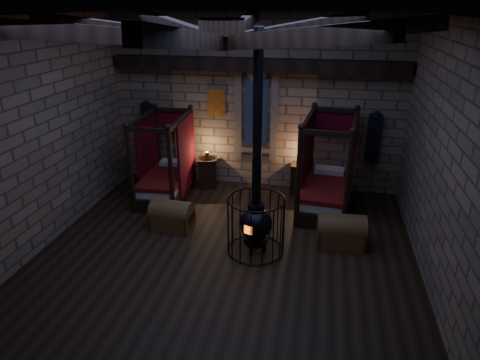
% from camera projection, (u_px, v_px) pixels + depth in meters
% --- Properties ---
extents(room, '(7.02, 7.02, 4.29)m').
position_uv_depth(room, '(223.00, 47.00, 6.66)').
color(room, black).
rests_on(room, ground).
extents(bed_left, '(1.09, 1.95, 1.99)m').
position_uv_depth(bed_left, '(166.00, 177.00, 10.30)').
color(bed_left, black).
rests_on(bed_left, ground).
extents(bed_right, '(1.27, 2.14, 2.14)m').
position_uv_depth(bed_right, '(326.00, 187.00, 9.65)').
color(bed_right, black).
rests_on(bed_right, ground).
extents(trunk_left, '(0.89, 0.60, 0.62)m').
position_uv_depth(trunk_left, '(172.00, 216.00, 8.90)').
color(trunk_left, brown).
rests_on(trunk_left, ground).
extents(trunk_right, '(0.94, 0.63, 0.66)m').
position_uv_depth(trunk_right, '(341.00, 232.00, 8.26)').
color(trunk_right, brown).
rests_on(trunk_right, ground).
extents(nightstand_left, '(0.58, 0.57, 0.94)m').
position_uv_depth(nightstand_left, '(208.00, 172.00, 10.85)').
color(nightstand_left, black).
rests_on(nightstand_left, ground).
extents(nightstand_right, '(0.51, 0.49, 0.83)m').
position_uv_depth(nightstand_right, '(300.00, 179.00, 10.49)').
color(nightstand_right, black).
rests_on(nightstand_right, ground).
extents(stove, '(1.08, 1.08, 4.05)m').
position_uv_depth(stove, '(256.00, 221.00, 7.91)').
color(stove, black).
rests_on(stove, ground).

